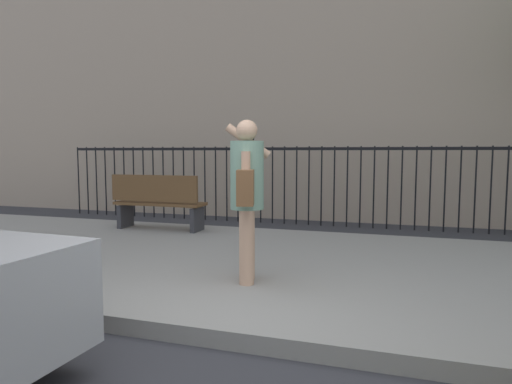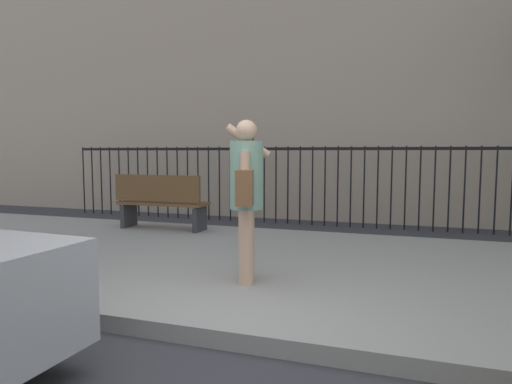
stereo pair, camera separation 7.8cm
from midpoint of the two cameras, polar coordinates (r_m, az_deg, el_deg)
The scene contains 5 objects.
ground_plane at distance 3.61m, azimuth -6.74°, elevation -19.22°, with size 60.00×60.00×0.00m, color #333338.
sidewalk at distance 5.55m, azimuth 2.83°, elevation -9.60°, with size 28.00×4.40×0.15m, color gray.
iron_fence at distance 9.01m, azimuth 8.93°, elevation 2.12°, with size 12.03×0.04×1.60m.
pedestrian_on_phone at distance 4.51m, azimuth -1.67°, elevation 0.39°, with size 0.51×0.71×1.66m.
street_bench at distance 7.81m, azimuth -12.74°, elevation -1.13°, with size 1.60×0.45×0.95m.
Camera 1 is at (1.34, -3.00, 1.49)m, focal length 31.29 mm.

